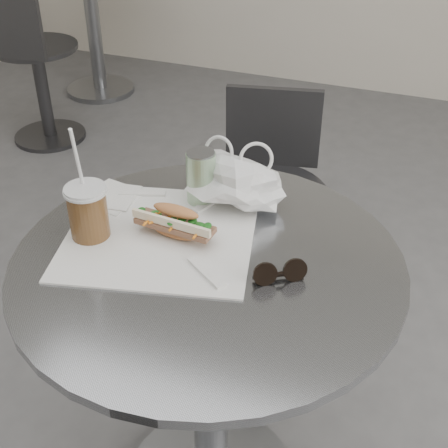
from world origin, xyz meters
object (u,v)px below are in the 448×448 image
(bg_chair, at_px, (36,77))
(drink_can, at_px, (201,177))
(banh_mi, at_px, (175,222))
(chair_far, at_px, (266,221))
(cafe_table, at_px, (209,359))
(sunglasses, at_px, (280,273))
(iced_coffee, at_px, (88,212))
(bg_table, at_px, (92,14))

(bg_chair, relative_size, drink_can, 6.33)
(bg_chair, distance_m, banh_mi, 2.11)
(chair_far, bearing_deg, cafe_table, 86.07)
(bg_chair, height_order, sunglasses, sunglasses)
(bg_chair, bearing_deg, drink_can, -50.04)
(cafe_table, relative_size, iced_coffee, 3.08)
(banh_mi, distance_m, sunglasses, 0.24)
(cafe_table, distance_m, iced_coffee, 0.42)
(chair_far, bearing_deg, bg_table, -56.04)
(iced_coffee, relative_size, drink_can, 2.03)
(cafe_table, height_order, banh_mi, banh_mi)
(banh_mi, bearing_deg, sunglasses, -8.76)
(drink_can, bearing_deg, cafe_table, -64.44)
(cafe_table, bearing_deg, sunglasses, -4.99)
(bg_chair, bearing_deg, banh_mi, -52.89)
(iced_coffee, bearing_deg, banh_mi, 19.86)
(bg_table, distance_m, bg_chair, 0.69)
(banh_mi, bearing_deg, chair_far, 96.70)
(sunglasses, bearing_deg, banh_mi, 133.11)
(chair_far, distance_m, sunglasses, 0.91)
(banh_mi, height_order, drink_can, drink_can)
(bg_table, bearing_deg, chair_far, -44.14)
(banh_mi, distance_m, drink_can, 0.14)
(bg_table, height_order, banh_mi, banh_mi)
(cafe_table, xyz_separation_m, sunglasses, (0.15, -0.01, 0.29))
(chair_far, bearing_deg, banh_mi, 79.59)
(bg_chair, relative_size, iced_coffee, 3.12)
(chair_far, distance_m, iced_coffee, 0.91)
(chair_far, relative_size, sunglasses, 7.65)
(chair_far, height_order, banh_mi, banh_mi)
(chair_far, xyz_separation_m, bg_chair, (-1.42, 0.77, 0.02))
(bg_table, bearing_deg, drink_can, -53.11)
(chair_far, bearing_deg, drink_can, 79.62)
(sunglasses, xyz_separation_m, drink_can, (-0.24, 0.20, 0.04))
(bg_chair, distance_m, sunglasses, 2.31)
(bg_chair, distance_m, iced_coffee, 2.05)
(iced_coffee, relative_size, sunglasses, 2.58)
(chair_far, bearing_deg, iced_coffee, 67.48)
(cafe_table, height_order, bg_table, same)
(bg_table, relative_size, sunglasses, 7.75)
(cafe_table, height_order, chair_far, cafe_table)
(banh_mi, bearing_deg, bg_table, 130.30)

